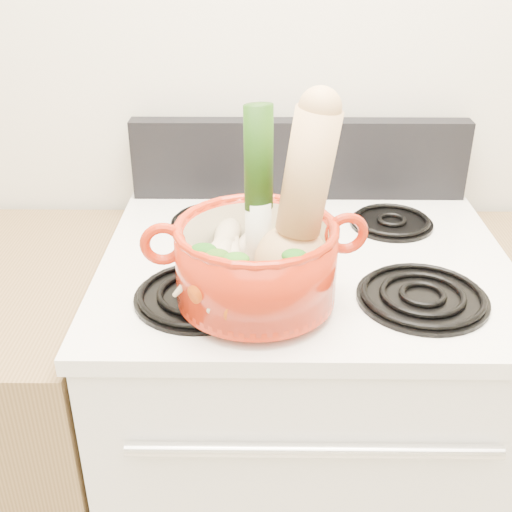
{
  "coord_description": "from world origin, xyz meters",
  "views": [
    {
      "loc": [
        -0.08,
        0.31,
        1.53
      ],
      "look_at": [
        -0.09,
        1.2,
        1.05
      ],
      "focal_mm": 45.0,
      "sensor_mm": 36.0,
      "label": 1
    }
  ],
  "objects_px": {
    "stove_body": "(298,444)",
    "squash": "(295,203)",
    "dutch_oven": "(256,262)",
    "leek": "(259,194)"
  },
  "relations": [
    {
      "from": "stove_body",
      "to": "squash",
      "type": "height_order",
      "value": "squash"
    },
    {
      "from": "dutch_oven",
      "to": "leek",
      "type": "bearing_deg",
      "value": 70.68
    },
    {
      "from": "dutch_oven",
      "to": "squash",
      "type": "relative_size",
      "value": 0.88
    },
    {
      "from": "squash",
      "to": "leek",
      "type": "bearing_deg",
      "value": 152.52
    },
    {
      "from": "stove_body",
      "to": "leek",
      "type": "xyz_separation_m",
      "value": [
        -0.09,
        -0.16,
        0.69
      ]
    },
    {
      "from": "squash",
      "to": "leek",
      "type": "relative_size",
      "value": 0.98
    },
    {
      "from": "dutch_oven",
      "to": "squash",
      "type": "distance_m",
      "value": 0.13
    },
    {
      "from": "stove_body",
      "to": "dutch_oven",
      "type": "height_order",
      "value": "dutch_oven"
    },
    {
      "from": "dutch_oven",
      "to": "leek",
      "type": "distance_m",
      "value": 0.11
    },
    {
      "from": "stove_body",
      "to": "dutch_oven",
      "type": "relative_size",
      "value": 3.52
    }
  ]
}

